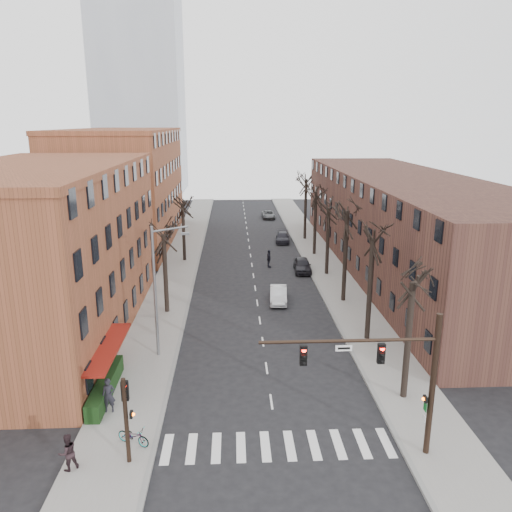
{
  "coord_description": "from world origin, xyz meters",
  "views": [
    {
      "loc": [
        -2.06,
        -21.1,
        15.38
      ],
      "look_at": [
        -0.07,
        20.99,
        4.0
      ],
      "focal_mm": 35.0,
      "sensor_mm": 36.0,
      "label": 1
    }
  ],
  "objects": [
    {
      "name": "tree_right_d",
      "position": [
        7.6,
        28.0,
        0.0
      ],
      "size": [
        5.2,
        5.2,
        10.0
      ],
      "primitive_type": null,
      "color": "black",
      "rests_on": "ground"
    },
    {
      "name": "tree_right_a",
      "position": [
        7.6,
        4.0,
        0.0
      ],
      "size": [
        5.2,
        5.2,
        10.0
      ],
      "primitive_type": null,
      "color": "black",
      "rests_on": "ground"
    },
    {
      "name": "streetlight",
      "position": [
        -7.03,
        10.0,
        5.01
      ],
      "size": [
        2.45,
        0.22,
        9.03
      ],
      "color": "slate",
      "rests_on": "ground"
    },
    {
      "name": "building_left_far",
      "position": [
        -16.0,
        44.0,
        7.0
      ],
      "size": [
        12.0,
        28.0,
        14.0
      ],
      "primitive_type": "cube",
      "color": "brown",
      "rests_on": "ground"
    },
    {
      "name": "tree_right_b",
      "position": [
        7.6,
        12.0,
        0.0
      ],
      "size": [
        5.2,
        5.2,
        10.8
      ],
      "primitive_type": null,
      "color": "black",
      "rests_on": "ground"
    },
    {
      "name": "office_tower",
      "position": [
        -22.0,
        95.0,
        30.0
      ],
      "size": [
        18.0,
        18.0,
        60.0
      ],
      "primitive_type": "cube",
      "color": "#B2B7BF",
      "rests_on": "ground"
    },
    {
      "name": "tree_left_a",
      "position": [
        -7.6,
        18.0,
        0.0
      ],
      "size": [
        5.2,
        5.2,
        9.5
      ],
      "primitive_type": null,
      "color": "black",
      "rests_on": "ground"
    },
    {
      "name": "awning_left",
      "position": [
        -9.4,
        6.0,
        0.0
      ],
      "size": [
        1.2,
        7.0,
        0.15
      ],
      "primitive_type": "cube",
      "color": "maroon",
      "rests_on": "ground"
    },
    {
      "name": "hedge",
      "position": [
        -9.5,
        5.0,
        0.65
      ],
      "size": [
        0.8,
        6.0,
        1.0
      ],
      "primitive_type": "cube",
      "color": "black",
      "rests_on": "sidewalk_left"
    },
    {
      "name": "ground",
      "position": [
        0.0,
        0.0,
        0.0
      ],
      "size": [
        160.0,
        160.0,
        0.0
      ],
      "primitive_type": "plane",
      "color": "black",
      "rests_on": "ground"
    },
    {
      "name": "tree_left_b",
      "position": [
        -7.6,
        34.0,
        0.0
      ],
      "size": [
        5.2,
        5.2,
        9.5
      ],
      "primitive_type": null,
      "color": "black",
      "rests_on": "ground"
    },
    {
      "name": "pedestrian_b",
      "position": [
        -9.6,
        -1.42,
        1.03
      ],
      "size": [
        1.08,
        1.05,
        1.76
      ],
      "primitive_type": "imported",
      "rotation": [
        0.0,
        0.0,
        3.8
      ],
      "color": "black",
      "rests_on": "sidewalk_left"
    },
    {
      "name": "tree_right_f",
      "position": [
        7.6,
        44.0,
        0.0
      ],
      "size": [
        5.2,
        5.2,
        11.6
      ],
      "primitive_type": null,
      "color": "black",
      "rests_on": "ground"
    },
    {
      "name": "tree_right_c",
      "position": [
        7.6,
        20.0,
        0.0
      ],
      "size": [
        5.2,
        5.2,
        11.6
      ],
      "primitive_type": null,
      "color": "black",
      "rests_on": "ground"
    },
    {
      "name": "parked_car_mid",
      "position": [
        4.48,
        42.68,
        0.63
      ],
      "size": [
        2.18,
        4.5,
        1.26
      ],
      "primitive_type": "imported",
      "rotation": [
        0.0,
        0.0,
        -0.1
      ],
      "color": "black",
      "rests_on": "ground"
    },
    {
      "name": "sidewalk_right",
      "position": [
        8.0,
        35.0,
        0.07
      ],
      "size": [
        4.0,
        90.0,
        0.15
      ],
      "primitive_type": "cube",
      "color": "gray",
      "rests_on": "ground"
    },
    {
      "name": "pedestrian_a",
      "position": [
        -8.87,
        3.22,
        1.11
      ],
      "size": [
        0.73,
        0.51,
        1.93
      ],
      "primitive_type": "imported",
      "rotation": [
        0.0,
        0.0,
        0.07
      ],
      "color": "black",
      "rests_on": "sidewalk_left"
    },
    {
      "name": "signal_mast_arm",
      "position": [
        5.45,
        -1.0,
        4.4
      ],
      "size": [
        8.14,
        0.3,
        7.2
      ],
      "color": "black",
      "rests_on": "ground"
    },
    {
      "name": "parked_car_near",
      "position": [
        5.24,
        29.22,
        0.73
      ],
      "size": [
        1.92,
        4.35,
        1.46
      ],
      "primitive_type": "imported",
      "rotation": [
        0.0,
        0.0,
        -0.05
      ],
      "color": "black",
      "rests_on": "ground"
    },
    {
      "name": "parked_car_far",
      "position": [
        3.8,
        59.52,
        0.61
      ],
      "size": [
        2.1,
        4.44,
        1.23
      ],
      "primitive_type": "imported",
      "rotation": [
        0.0,
        0.0,
        0.02
      ],
      "color": "#565A5D",
      "rests_on": "ground"
    },
    {
      "name": "tree_right_e",
      "position": [
        7.6,
        36.0,
        0.0
      ],
      "size": [
        5.2,
        5.2,
        10.8
      ],
      "primitive_type": null,
      "color": "black",
      "rests_on": "ground"
    },
    {
      "name": "building_left_near",
      "position": [
        -16.0,
        15.0,
        6.0
      ],
      "size": [
        12.0,
        26.0,
        12.0
      ],
      "primitive_type": "cube",
      "color": "brown",
      "rests_on": "ground"
    },
    {
      "name": "sidewalk_left",
      "position": [
        -8.0,
        35.0,
        0.07
      ],
      "size": [
        4.0,
        90.0,
        0.15
      ],
      "primitive_type": "cube",
      "color": "gray",
      "rests_on": "ground"
    },
    {
      "name": "building_right",
      "position": [
        16.0,
        30.0,
        5.0
      ],
      "size": [
        12.0,
        50.0,
        10.0
      ],
      "primitive_type": "cube",
      "color": "#4C2C23",
      "rests_on": "ground"
    },
    {
      "name": "bicycle",
      "position": [
        -7.02,
        0.27,
        0.61
      ],
      "size": [
        1.86,
        1.32,
        0.93
      ],
      "primitive_type": "imported",
      "rotation": [
        0.0,
        0.0,
        1.12
      ],
      "color": "gray",
      "rests_on": "sidewalk_left"
    },
    {
      "name": "pedestrian_crossing",
      "position": [
        1.82,
        30.97,
        0.97
      ],
      "size": [
        0.63,
        1.2,
        1.95
      ],
      "primitive_type": "imported",
      "rotation": [
        0.0,
        0.0,
        1.71
      ],
      "color": "black",
      "rests_on": "ground"
    },
    {
      "name": "signal_pole_left",
      "position": [
        -6.99,
        -0.95,
        2.61
      ],
      "size": [
        0.47,
        0.44,
        4.4
      ],
      "color": "black",
      "rests_on": "ground"
    },
    {
      "name": "silver_sedan",
      "position": [
        1.87,
        20.19,
        0.68
      ],
      "size": [
        1.75,
        4.21,
        1.35
      ],
      "primitive_type": "imported",
      "rotation": [
        0.0,
        0.0,
        -0.08
      ],
      "color": "silver",
      "rests_on": "ground"
    }
  ]
}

